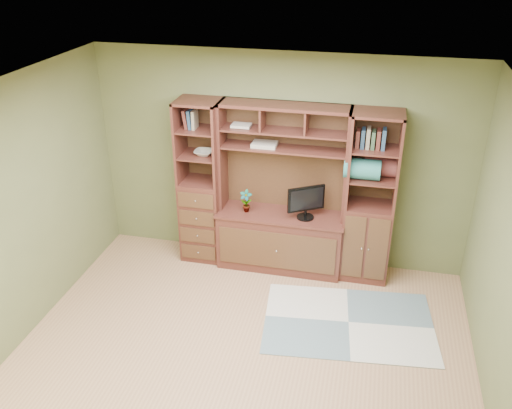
% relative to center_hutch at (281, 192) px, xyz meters
% --- Properties ---
extents(room, '(4.60, 4.10, 2.64)m').
position_rel_center_hutch_xyz_m(room, '(-0.06, -1.73, 0.28)').
color(room, tan).
rests_on(room, ground).
extents(center_hutch, '(1.54, 0.53, 2.05)m').
position_rel_center_hutch_xyz_m(center_hutch, '(0.00, 0.00, 0.00)').
color(center_hutch, '#4E231B').
rests_on(center_hutch, ground).
extents(left_tower, '(0.50, 0.45, 2.05)m').
position_rel_center_hutch_xyz_m(left_tower, '(-1.00, 0.04, 0.00)').
color(left_tower, '#4E231B').
rests_on(left_tower, ground).
extents(right_tower, '(0.55, 0.45, 2.05)m').
position_rel_center_hutch_xyz_m(right_tower, '(1.02, 0.04, 0.00)').
color(right_tower, '#4E231B').
rests_on(right_tower, ground).
extents(rug, '(1.91, 1.38, 0.01)m').
position_rel_center_hutch_xyz_m(rug, '(0.93, -0.94, -1.02)').
color(rug, '#9DA3A3').
rests_on(rug, ground).
extents(monitor, '(0.49, 0.41, 0.56)m').
position_rel_center_hutch_xyz_m(monitor, '(0.30, -0.03, -0.02)').
color(monitor, black).
rests_on(monitor, center_hutch).
extents(orchid, '(0.15, 0.10, 0.28)m').
position_rel_center_hutch_xyz_m(orchid, '(-0.42, -0.03, -0.15)').
color(orchid, '#955932').
rests_on(orchid, center_hutch).
extents(magazines, '(0.29, 0.21, 0.04)m').
position_rel_center_hutch_xyz_m(magazines, '(-0.23, 0.09, 0.54)').
color(magazines, '#B3AA98').
rests_on(magazines, center_hutch).
extents(bowl, '(0.23, 0.23, 0.06)m').
position_rel_center_hutch_xyz_m(bowl, '(-0.95, 0.04, 0.39)').
color(bowl, beige).
rests_on(bowl, left_tower).
extents(blanket_teal, '(0.40, 0.23, 0.23)m').
position_rel_center_hutch_xyz_m(blanket_teal, '(0.90, -0.01, 0.38)').
color(blanket_teal, '#2E7972').
rests_on(blanket_teal, right_tower).
extents(blanket_red, '(0.38, 0.21, 0.21)m').
position_rel_center_hutch_xyz_m(blanket_red, '(1.11, 0.12, 0.37)').
color(blanket_red, brown).
rests_on(blanket_red, right_tower).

